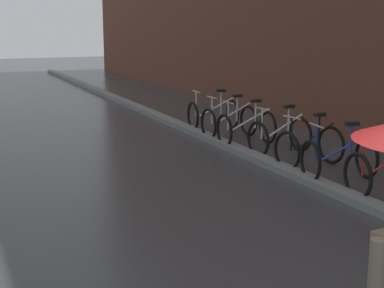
{
  "coord_description": "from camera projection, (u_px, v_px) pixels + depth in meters",
  "views": [
    {
      "loc": [
        -2.15,
        -2.02,
        2.56
      ],
      "look_at": [
        0.14,
        3.2,
        1.35
      ],
      "focal_mm": 54.53,
      "sensor_mm": 36.0,
      "label": 1
    }
  ],
  "objects": [
    {
      "name": "parked_bicycle_2",
      "position": [
        339.0,
        158.0,
        9.46
      ],
      "size": [
        1.17,
        0.85,
        0.96
      ],
      "color": "black",
      "rests_on": "ground"
    },
    {
      "name": "kerb_strip",
      "position": [
        195.0,
        132.0,
        13.39
      ],
      "size": [
        0.3,
        36.0,
        0.12
      ],
      "primitive_type": "cube",
      "color": "slate",
      "rests_on": "ground"
    },
    {
      "name": "parked_bicycle_7",
      "position": [
        213.0,
        114.0,
        13.9
      ],
      "size": [
        1.12,
        0.77,
        0.96
      ],
      "color": "black",
      "rests_on": "ground"
    },
    {
      "name": "parked_bicycle_4",
      "position": [
        280.0,
        135.0,
        11.31
      ],
      "size": [
        1.14,
        0.79,
        0.96
      ],
      "color": "black",
      "rests_on": "ground"
    },
    {
      "name": "parked_bicycle_3",
      "position": [
        310.0,
        146.0,
        10.33
      ],
      "size": [
        1.15,
        0.82,
        0.96
      ],
      "color": "black",
      "rests_on": "ground"
    },
    {
      "name": "parked_bicycle_6",
      "position": [
        229.0,
        121.0,
        12.91
      ],
      "size": [
        1.11,
        0.75,
        0.96
      ],
      "color": "black",
      "rests_on": "ground"
    },
    {
      "name": "parked_bicycle_5",
      "position": [
        247.0,
        128.0,
        12.13
      ],
      "size": [
        1.09,
        0.72,
        0.96
      ],
      "color": "black",
      "rests_on": "ground"
    }
  ]
}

